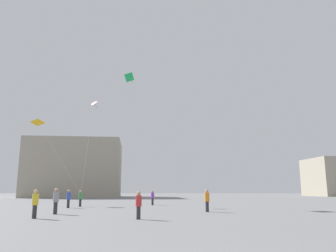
# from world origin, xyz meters

# --- Properties ---
(person_in_yellow) EXTENTS (0.38, 0.38, 1.74)m
(person_in_yellow) POSITION_xyz_m (-8.14, 15.05, 0.95)
(person_in_yellow) COLOR #2D2D33
(person_in_yellow) RESTS_ON ground_plane
(person_in_green) EXTENTS (0.36, 0.36, 1.65)m
(person_in_green) POSITION_xyz_m (-8.46, 29.06, 0.90)
(person_in_green) COLOR #2D2D33
(person_in_green) RESTS_ON ground_plane
(person_in_grey) EXTENTS (0.40, 0.40, 1.84)m
(person_in_grey) POSITION_xyz_m (-7.91, 18.53, 1.01)
(person_in_grey) COLOR #2D2D33
(person_in_grey) RESTS_ON ground_plane
(person_in_orange) EXTENTS (0.38, 0.38, 1.75)m
(person_in_orange) POSITION_xyz_m (3.31, 20.48, 0.96)
(person_in_orange) COLOR #2D2D33
(person_in_orange) RESTS_ON ground_plane
(person_in_blue) EXTENTS (0.37, 0.37, 1.72)m
(person_in_blue) POSITION_xyz_m (-9.07, 26.63, 0.94)
(person_in_blue) COLOR #2D2D33
(person_in_blue) RESTS_ON ground_plane
(person_in_red) EXTENTS (0.36, 0.36, 1.63)m
(person_in_red) POSITION_xyz_m (-1.81, 14.24, 0.89)
(person_in_red) COLOR #2D2D33
(person_in_red) RESTS_ON ground_plane
(person_in_purple) EXTENTS (0.36, 0.36, 1.64)m
(person_in_purple) POSITION_xyz_m (-1.03, 31.92, 0.90)
(person_in_purple) COLOR #2D2D33
(person_in_purple) RESTS_ON ground_plane
(kite_crimson_delta) EXTENTS (1.03, 5.36, 11.34)m
(kite_crimson_delta) POSITION_xyz_m (-8.43, 33.70, 11.98)
(kite_crimson_delta) COLOR red
(kite_amber_delta) EXTENTS (7.80, 6.35, 8.98)m
(kite_amber_delta) POSITION_xyz_m (-15.35, 34.70, 9.79)
(kite_amber_delta) COLOR yellow
(kite_emerald_delta) EXTENTS (3.64, 1.61, 14.28)m
(kite_emerald_delta) POSITION_xyz_m (-3.96, 32.18, 14.87)
(kite_emerald_delta) COLOR green
(building_left_hall) EXTENTS (21.30, 18.68, 12.81)m
(building_left_hall) POSITION_xyz_m (-19.00, 71.73, 6.41)
(building_left_hall) COLOR #A39984
(building_left_hall) RESTS_ON ground_plane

